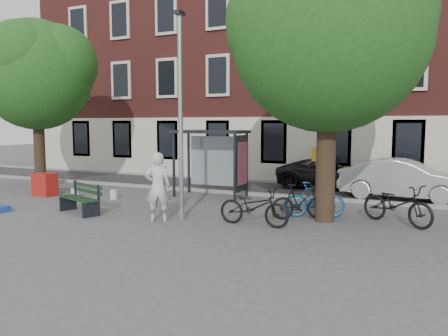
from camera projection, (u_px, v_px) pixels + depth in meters
ground at (182, 219)px, 13.20m from camera, size 90.00×90.00×0.00m
road at (260, 188)px, 19.54m from camera, size 40.00×4.00×0.01m
curb_near at (243, 193)px, 17.72m from camera, size 40.00×0.25×0.12m
curb_far at (274, 181)px, 21.35m from camera, size 40.00×0.25×0.12m
building_row at (297, 49)px, 24.27m from camera, size 30.00×8.00×14.00m
lamppost at (181, 127)px, 12.92m from camera, size 0.28×0.35×6.11m
tree_right at (329, 25)px, 12.24m from camera, size 5.76×5.60×8.20m
tree_left at (34, 70)px, 18.99m from camera, size 5.18×4.86×7.40m
bus_shelter at (220, 148)px, 16.98m from camera, size 2.85×1.45×2.62m
painter at (158, 187)px, 12.77m from camera, size 0.89×0.77×2.05m
bench at (81, 200)px, 14.00m from camera, size 1.89×1.16×0.93m
bike_a at (254, 207)px, 12.26m from camera, size 2.08×0.77×1.08m
bike_b at (315, 200)px, 13.39m from camera, size 1.89×1.08×1.10m
bike_c at (397, 204)px, 12.43m from camera, size 2.32×1.84×1.18m
bike_d at (300, 202)px, 13.12m from camera, size 1.79×1.31×1.07m
car_dark at (333, 173)px, 19.36m from camera, size 4.96×2.45×1.35m
car_silver at (404, 179)px, 16.49m from camera, size 4.85×2.19×1.54m
red_stand at (45, 185)px, 17.42m from camera, size 0.96×0.69×0.90m
blue_crate at (1, 209)px, 14.28m from camera, size 0.60×0.47×0.20m
bucket_a at (94, 207)px, 14.05m from camera, size 0.31×0.31×0.36m
bucket_b at (75, 193)px, 16.97m from camera, size 0.31×0.31×0.36m
bucket_c at (114, 194)px, 16.64m from camera, size 0.33×0.33×0.36m
notice_sign at (316, 164)px, 14.63m from camera, size 0.35×0.12×2.08m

